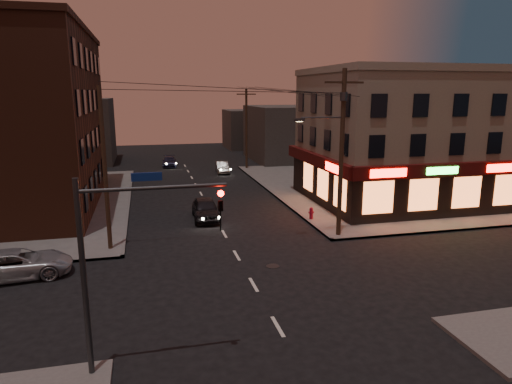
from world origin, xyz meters
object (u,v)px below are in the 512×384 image
object	(u,v)px
sedan_near	(205,209)
sedan_mid	(222,167)
suv_cross	(17,264)
sedan_far	(169,162)
fire_hydrant	(311,213)

from	to	relation	value
sedan_near	sedan_mid	world-z (taller)	sedan_near
suv_cross	sedan_far	xyz separation A→B (m)	(9.05, 32.47, -0.11)
suv_cross	sedan_far	bearing A→B (deg)	-23.42
sedan_far	fire_hydrant	xyz separation A→B (m)	(8.25, -26.49, 0.03)
suv_cross	sedan_mid	bearing A→B (deg)	-36.37
sedan_near	sedan_mid	distance (m)	18.99
sedan_mid	sedan_far	bearing A→B (deg)	136.53
sedan_far	suv_cross	bearing A→B (deg)	-101.98
sedan_near	sedan_mid	size ratio (longest dim) A/B	1.18
sedan_far	sedan_near	bearing A→B (deg)	-83.66
sedan_mid	sedan_far	distance (m)	7.95
suv_cross	fire_hydrant	world-z (taller)	suv_cross
sedan_far	fire_hydrant	size ratio (longest dim) A/B	4.77
suv_cross	sedan_mid	distance (m)	30.39
sedan_mid	suv_cross	bearing A→B (deg)	-115.43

